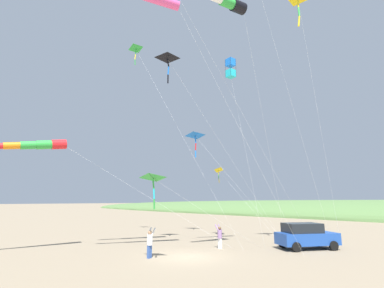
% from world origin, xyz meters
% --- Properties ---
extents(ground_plane, '(600.00, 600.00, 0.00)m').
position_xyz_m(ground_plane, '(0.00, 0.00, 0.00)').
color(ground_plane, gray).
extents(parked_car, '(4.63, 3.85, 1.85)m').
position_xyz_m(parked_car, '(8.24, -3.90, 0.95)').
color(parked_car, '#1E479E').
rests_on(parked_car, ground_plane).
extents(cooler_box, '(0.62, 0.42, 0.42)m').
position_xyz_m(cooler_box, '(10.71, -3.21, 0.21)').
color(cooler_box, white).
rests_on(cooler_box, ground_plane).
extents(person_adult_flyer, '(0.61, 0.50, 1.81)m').
position_xyz_m(person_adult_flyer, '(-1.98, 1.30, 0.99)').
color(person_adult_flyer, '#335199').
rests_on(person_adult_flyer, ground_plane).
extents(person_child_green_jacket, '(0.41, 0.52, 1.73)m').
position_xyz_m(person_child_green_jacket, '(3.86, 0.63, 0.94)').
color(person_child_green_jacket, silver).
rests_on(person_child_green_jacket, ground_plane).
extents(kite_delta_small_distant, '(2.33, 10.48, 11.02)m').
position_xyz_m(kite_delta_small_distant, '(8.96, 8.40, 10.60)').
color(kite_delta_small_distant, blue).
rests_on(kite_delta_small_distant, ground_plane).
extents(kite_windsock_black_fish_shape, '(10.30, 1.81, 16.73)m').
position_xyz_m(kite_windsock_black_fish_shape, '(0.32, -3.54, 16.28)').
color(kite_windsock_black_fish_shape, black).
rests_on(kite_windsock_black_fish_shape, ground_plane).
extents(kite_windsock_purple_drifting, '(15.78, 8.46, 7.94)m').
position_xyz_m(kite_windsock_purple_drifting, '(-7.41, 7.81, 7.28)').
color(kite_windsock_purple_drifting, red).
rests_on(kite_windsock_purple_drifting, ground_plane).
extents(kite_delta_orange_high_right, '(10.50, 5.08, 15.32)m').
position_xyz_m(kite_delta_orange_high_right, '(0.67, 3.18, 14.99)').
color(kite_delta_orange_high_right, black).
rests_on(kite_delta_orange_high_right, ground_plane).
extents(kite_delta_red_high_left, '(9.98, 1.88, 5.12)m').
position_xyz_m(kite_delta_red_high_left, '(-2.90, -0.18, 4.80)').
color(kite_delta_red_high_left, green).
rests_on(kite_delta_red_high_left, ground_plane).
extents(kite_box_rainbow_low_near, '(2.20, 1.75, 15.41)m').
position_xyz_m(kite_box_rainbow_low_near, '(5.16, 0.20, 14.58)').
color(kite_box_rainbow_low_near, blue).
rests_on(kite_box_rainbow_low_near, ground_plane).
extents(kite_delta_long_streamer_right, '(1.32, 6.30, 6.75)m').
position_xyz_m(kite_delta_long_streamer_right, '(8.88, 4.99, 6.44)').
color(kite_delta_long_streamer_right, yellow).
rests_on(kite_delta_long_streamer_right, ground_plane).
extents(kite_delta_white_trailing, '(3.28, 11.93, 19.60)m').
position_xyz_m(kite_delta_white_trailing, '(2.01, 10.20, 19.17)').
color(kite_delta_white_trailing, green).
rests_on(kite_delta_white_trailing, ground_plane).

